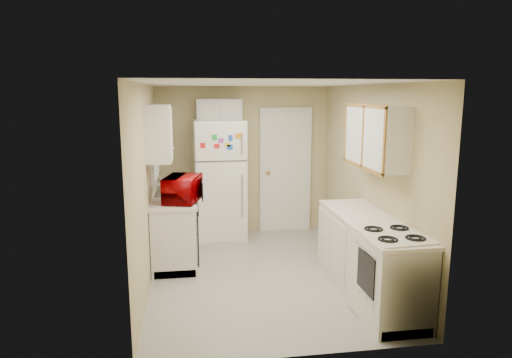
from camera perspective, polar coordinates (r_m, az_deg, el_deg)
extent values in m
plane|color=#BAB7AF|center=(6.00, 0.72, -11.75)|extent=(3.80, 3.80, 0.00)
plane|color=white|center=(5.55, 0.78, 11.83)|extent=(3.80, 3.80, 0.00)
plane|color=tan|center=(5.60, -13.53, -0.83)|extent=(3.80, 3.80, 0.00)
plane|color=tan|center=(6.03, 13.99, -0.04)|extent=(3.80, 3.80, 0.00)
plane|color=tan|center=(7.51, -1.59, 2.33)|extent=(2.80, 2.80, 0.00)
plane|color=tan|center=(3.84, 5.34, -5.82)|extent=(2.80, 2.80, 0.00)
cube|color=silver|center=(6.64, -10.00, -5.58)|extent=(0.60, 1.80, 0.90)
cube|color=black|center=(6.05, -7.38, -6.72)|extent=(0.03, 0.58, 0.72)
cube|color=gray|center=(6.68, -10.09, -1.84)|extent=(0.54, 0.74, 0.16)
imported|color=#8B0003|center=(5.99, -9.15, -1.39)|extent=(0.66, 0.46, 0.40)
imported|color=silver|center=(7.03, -10.45, -0.07)|extent=(0.08, 0.08, 0.16)
cube|color=silver|center=(6.58, -12.57, 4.41)|extent=(0.10, 0.98, 1.08)
cube|color=silver|center=(5.73, -12.10, 5.55)|extent=(0.30, 0.45, 0.70)
cube|color=white|center=(7.20, -4.58, -0.13)|extent=(0.80, 0.77, 1.89)
cube|color=silver|center=(7.25, -4.65, 8.36)|extent=(0.70, 0.30, 0.40)
cube|color=white|center=(7.61, 3.70, 1.05)|extent=(0.86, 0.06, 2.08)
cube|color=silver|center=(5.40, 13.91, -9.54)|extent=(0.60, 2.00, 0.90)
cube|color=white|center=(4.91, 16.54, -11.91)|extent=(0.64, 0.76, 0.88)
cube|color=silver|center=(5.44, 14.81, 5.17)|extent=(0.30, 1.20, 0.70)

